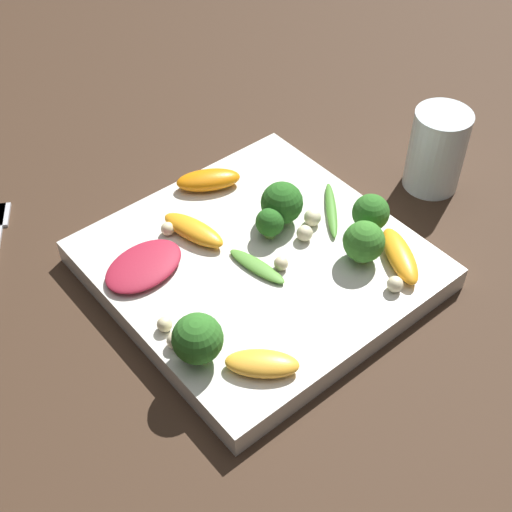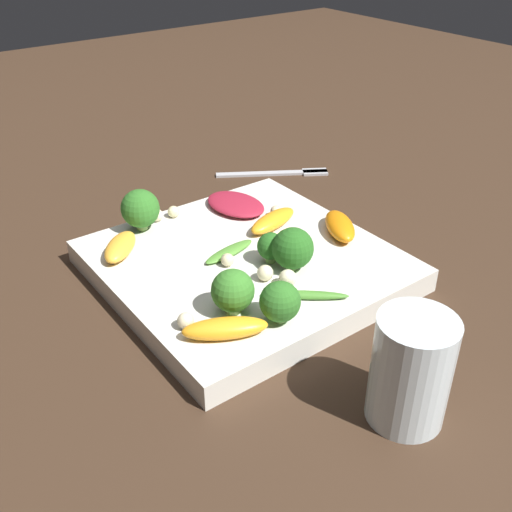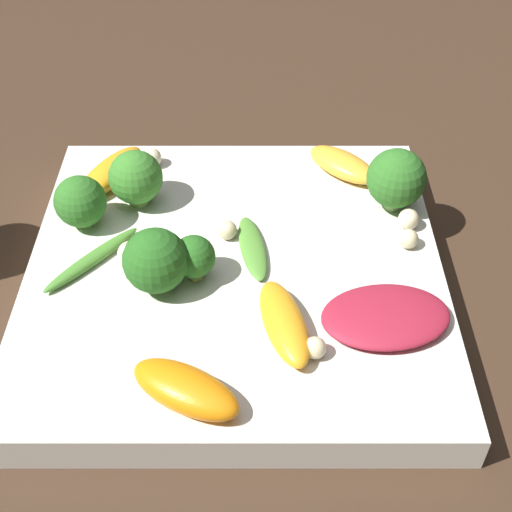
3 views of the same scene
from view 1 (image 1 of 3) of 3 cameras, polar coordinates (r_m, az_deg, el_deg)
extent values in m
plane|color=#382619|center=(0.70, 0.19, -1.43)|extent=(2.40, 2.40, 0.00)
cube|color=silver|center=(0.69, 0.19, -0.71)|extent=(0.28, 0.28, 0.03)
cylinder|color=silver|center=(0.79, 14.26, 8.20)|extent=(0.06, 0.06, 0.09)
ellipsoid|color=maroon|center=(0.67, -8.97, -0.79)|extent=(0.09, 0.06, 0.01)
ellipsoid|color=orange|center=(0.68, 11.45, 0.02)|extent=(0.06, 0.08, 0.02)
ellipsoid|color=orange|center=(0.69, -5.03, 2.08)|extent=(0.04, 0.08, 0.02)
ellipsoid|color=orange|center=(0.75, -3.83, 6.09)|extent=(0.07, 0.06, 0.02)
ellipsoid|color=#FCAD33|center=(0.59, 0.49, -8.60)|extent=(0.06, 0.06, 0.02)
cylinder|color=#84AD5B|center=(0.71, 2.05, 3.20)|extent=(0.01, 0.01, 0.01)
sphere|color=#26601E|center=(0.70, 2.09, 4.27)|extent=(0.04, 0.04, 0.04)
cylinder|color=#84AD5B|center=(0.68, 8.48, 0.13)|extent=(0.01, 0.01, 0.01)
sphere|color=#387A28|center=(0.67, 8.63, 1.15)|extent=(0.04, 0.04, 0.04)
cylinder|color=#84AD5B|center=(0.60, -4.59, -7.72)|extent=(0.01, 0.01, 0.01)
sphere|color=#2D6B23|center=(0.58, -4.70, -6.60)|extent=(0.04, 0.04, 0.04)
cylinder|color=#7A9E51|center=(0.69, 1.11, 1.93)|extent=(0.01, 0.01, 0.01)
sphere|color=#26601E|center=(0.68, 1.13, 2.72)|extent=(0.03, 0.03, 0.03)
cylinder|color=#84AD5B|center=(0.71, 9.03, 2.53)|extent=(0.01, 0.01, 0.01)
sphere|color=#2D6B23|center=(0.70, 9.17, 3.45)|extent=(0.04, 0.04, 0.04)
ellipsoid|color=#518E33|center=(0.66, 0.07, -0.83)|extent=(0.03, 0.07, 0.01)
ellipsoid|color=#47842D|center=(0.73, 5.78, 3.90)|extent=(0.06, 0.07, 0.01)
sphere|color=beige|center=(0.62, -7.32, -5.44)|extent=(0.01, 0.01, 0.01)
sphere|color=beige|center=(0.71, 4.38, 3.22)|extent=(0.02, 0.02, 0.02)
sphere|color=beige|center=(0.66, 2.02, -0.59)|extent=(0.01, 0.01, 0.01)
sphere|color=beige|center=(0.69, 3.91, 1.83)|extent=(0.02, 0.02, 0.02)
sphere|color=beige|center=(0.66, 11.05, -2.23)|extent=(0.02, 0.02, 0.02)
sphere|color=beige|center=(0.70, -7.08, 2.17)|extent=(0.01, 0.01, 0.01)
sphere|color=beige|center=(0.61, -6.48, -6.73)|extent=(0.01, 0.01, 0.01)
camera|label=2|loc=(0.76, 48.56, 19.83)|focal=42.00mm
camera|label=3|loc=(0.78, -20.41, 32.11)|focal=50.00mm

